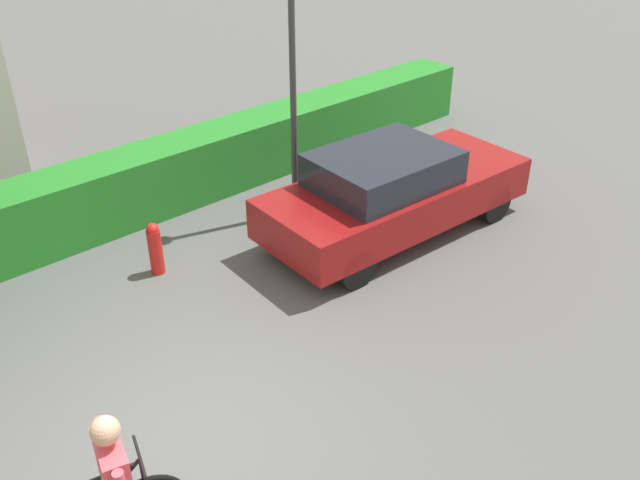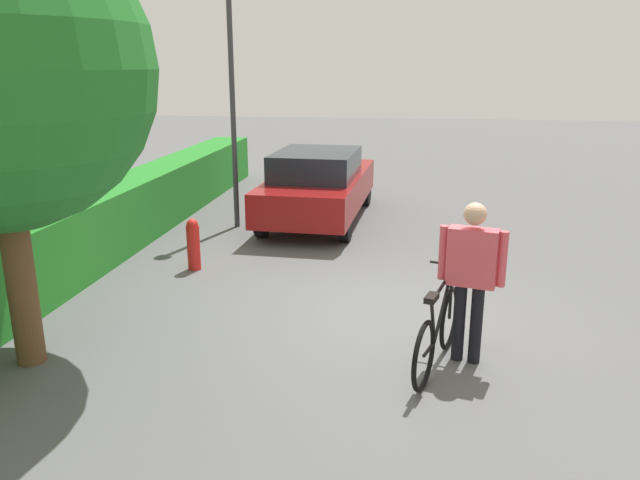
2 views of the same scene
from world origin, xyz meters
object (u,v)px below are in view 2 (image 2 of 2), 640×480
object	(u,v)px
parked_car_near	(319,184)
fire_hydrant	(193,244)
bicycle	(438,332)
street_lamp	(231,69)
person_rider	(471,270)

from	to	relation	value
parked_car_near	fire_hydrant	distance (m)	3.69
bicycle	fire_hydrant	world-z (taller)	bicycle
bicycle	street_lamp	bearing A→B (deg)	34.11
parked_car_near	bicycle	size ratio (longest dim) A/B	2.72
parked_car_near	street_lamp	bearing A→B (deg)	114.95
fire_hydrant	person_rider	bearing A→B (deg)	-122.95
bicycle	street_lamp	world-z (taller)	street_lamp
parked_car_near	fire_hydrant	bearing A→B (deg)	156.38
parked_car_near	street_lamp	world-z (taller)	street_lamp
fire_hydrant	parked_car_near	bearing A→B (deg)	-23.62
bicycle	fire_hydrant	size ratio (longest dim) A/B	2.05
bicycle	fire_hydrant	xyz separation A→B (m)	(2.74, 3.61, 0.02)
street_lamp	bicycle	bearing A→B (deg)	-145.89
parked_car_near	person_rider	size ratio (longest dim) A/B	2.59
person_rider	fire_hydrant	world-z (taller)	person_rider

